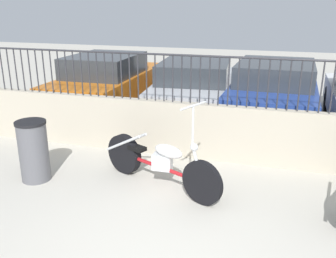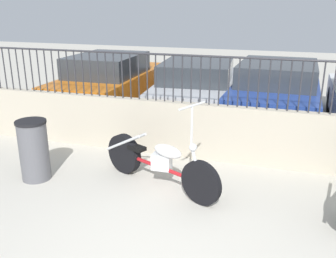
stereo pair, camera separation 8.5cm
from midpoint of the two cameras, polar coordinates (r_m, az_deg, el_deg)
name	(u,v)px [view 2 (the right image)]	position (r m, az deg, el deg)	size (l,w,h in m)	color
low_wall	(212,133)	(6.57, 7.17, -0.55)	(9.28, 0.18, 0.99)	#B2A893
fence_railing	(215,74)	(6.31, 7.54, 8.37)	(9.28, 0.04, 0.84)	#2D2D33
motorcycle_red	(154,161)	(5.65, -1.77, -4.82)	(2.07, 1.03, 1.39)	black
trash_bin	(34,150)	(6.14, -19.38, -3.06)	(0.47, 0.47, 0.96)	#56565B
car_orange	(111,82)	(9.80, -8.46, 7.10)	(1.78, 4.26, 1.43)	black
car_silver	(197,86)	(9.55, 4.75, 6.55)	(2.18, 4.29, 1.29)	black
car_blue	(276,91)	(9.16, 16.46, 5.62)	(1.99, 4.52, 1.38)	black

